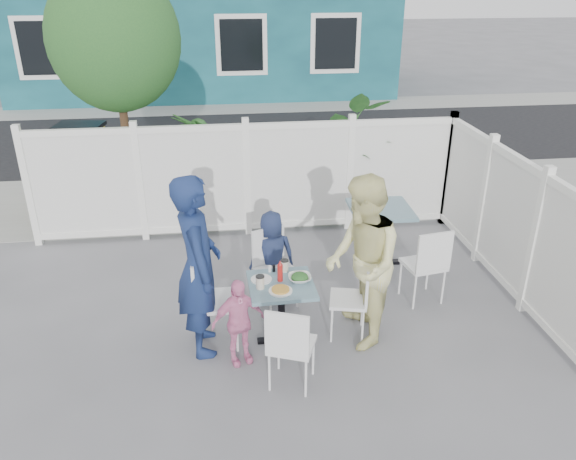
{
  "coord_description": "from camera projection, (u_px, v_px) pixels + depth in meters",
  "views": [
    {
      "loc": [
        -0.27,
        -4.95,
        3.45
      ],
      "look_at": [
        0.39,
        0.16,
        1.06
      ],
      "focal_mm": 35.0,
      "sensor_mm": 36.0,
      "label": 1
    }
  ],
  "objects": [
    {
      "name": "ground",
      "position": [
        254.0,
        329.0,
        5.94
      ],
      "size": [
        80.0,
        80.0,
        0.0
      ],
      "primitive_type": "plane",
      "color": "slate"
    },
    {
      "name": "near_sidewalk",
      "position": [
        237.0,
        197.0,
        9.35
      ],
      "size": [
        24.0,
        2.6,
        0.01
      ],
      "primitive_type": "cube",
      "color": "gray",
      "rests_on": "ground"
    },
    {
      "name": "street",
      "position": [
        230.0,
        138.0,
        12.68
      ],
      "size": [
        24.0,
        5.0,
        0.01
      ],
      "primitive_type": "cube",
      "color": "black",
      "rests_on": "ground"
    },
    {
      "name": "far_sidewalk",
      "position": [
        226.0,
        108.0,
        15.47
      ],
      "size": [
        24.0,
        1.6,
        0.01
      ],
      "primitive_type": "cube",
      "color": "gray",
      "rests_on": "ground"
    },
    {
      "name": "fence_back",
      "position": [
        247.0,
        182.0,
        7.78
      ],
      "size": [
        5.86,
        0.08,
        1.6
      ],
      "color": "white",
      "rests_on": "ground"
    },
    {
      "name": "fence_right",
      "position": [
        507.0,
        224.0,
        6.49
      ],
      "size": [
        0.08,
        3.66,
        1.6
      ],
      "rotation": [
        0.0,
        0.0,
        1.57
      ],
      "color": "white",
      "rests_on": "ground"
    },
    {
      "name": "tree",
      "position": [
        114.0,
        40.0,
        7.63
      ],
      "size": [
        1.8,
        1.62,
        3.59
      ],
      "color": "#382316",
      "rests_on": "ground"
    },
    {
      "name": "utility_cabinet",
      "position": [
        85.0,
        165.0,
        9.0
      ],
      "size": [
        0.72,
        0.56,
        1.21
      ],
      "primitive_type": "cube",
      "rotation": [
        0.0,
        0.0,
        -0.15
      ],
      "color": "gold",
      "rests_on": "ground"
    },
    {
      "name": "potted_shrub_a",
      "position": [
        202.0,
        166.0,
        8.33
      ],
      "size": [
        1.27,
        1.27,
        1.61
      ],
      "primitive_type": "imported",
      "rotation": [
        0.0,
        0.0,
        2.28
      ],
      "color": "#215224",
      "rests_on": "ground"
    },
    {
      "name": "potted_shrub_b",
      "position": [
        345.0,
        160.0,
        8.46
      ],
      "size": [
        1.7,
        1.84,
        1.7
      ],
      "primitive_type": "imported",
      "rotation": [
        0.0,
        0.0,
        1.85
      ],
      "color": "#215224",
      "rests_on": "ground"
    },
    {
      "name": "main_table",
      "position": [
        281.0,
        297.0,
        5.53
      ],
      "size": [
        0.65,
        0.65,
        0.67
      ],
      "rotation": [
        0.0,
        0.0,
        0.03
      ],
      "color": "#436173",
      "rests_on": "ground"
    },
    {
      "name": "spare_table",
      "position": [
        380.0,
        221.0,
        6.99
      ],
      "size": [
        0.77,
        0.77,
        0.79
      ],
      "rotation": [
        0.0,
        0.0,
        -0.03
      ],
      "color": "#436173",
      "rests_on": "ground"
    },
    {
      "name": "chair_left",
      "position": [
        207.0,
        293.0,
        5.49
      ],
      "size": [
        0.43,
        0.45,
        0.98
      ],
      "rotation": [
        0.0,
        0.0,
        -1.56
      ],
      "color": "white",
      "rests_on": "ground"
    },
    {
      "name": "chair_right",
      "position": [
        356.0,
        293.0,
        5.65
      ],
      "size": [
        0.45,
        0.46,
        0.85
      ],
      "rotation": [
        0.0,
        0.0,
        1.34
      ],
      "color": "white",
      "rests_on": "ground"
    },
    {
      "name": "chair_back",
      "position": [
        273.0,
        262.0,
        6.22
      ],
      "size": [
        0.52,
        0.52,
        0.88
      ],
      "rotation": [
        0.0,
        0.0,
        3.56
      ],
      "color": "white",
      "rests_on": "ground"
    },
    {
      "name": "chair_near",
      "position": [
        290.0,
        342.0,
        4.9
      ],
      "size": [
        0.5,
        0.49,
        0.86
      ],
      "rotation": [
        0.0,
        0.0,
        -0.38
      ],
      "color": "white",
      "rests_on": "ground"
    },
    {
      "name": "chair_spare",
      "position": [
        428.0,
        261.0,
        6.19
      ],
      "size": [
        0.48,
        0.47,
        0.92
      ],
      "rotation": [
        0.0,
        0.0,
        0.18
      ],
      "color": "white",
      "rests_on": "ground"
    },
    {
      "name": "man",
      "position": [
        198.0,
        266.0,
        5.29
      ],
      "size": [
        0.5,
        0.71,
        1.82
      ],
      "primitive_type": "imported",
      "rotation": [
        0.0,
        0.0,
        1.68
      ],
      "color": "navy",
      "rests_on": "ground"
    },
    {
      "name": "woman",
      "position": [
        362.0,
        263.0,
        5.42
      ],
      "size": [
        0.69,
        0.87,
        1.75
      ],
      "primitive_type": "imported",
      "rotation": [
        0.0,
        0.0,
        -1.6
      ],
      "color": "#EAE158",
      "rests_on": "ground"
    },
    {
      "name": "boy",
      "position": [
        272.0,
        256.0,
        6.33
      ],
      "size": [
        0.53,
        0.37,
        1.05
      ],
      "primitive_type": "imported",
      "rotation": [
        0.0,
        0.0,
        3.21
      ],
      "color": "#1D284B",
      "rests_on": "ground"
    },
    {
      "name": "toddler",
      "position": [
        238.0,
        322.0,
        5.27
      ],
      "size": [
        0.56,
        0.36,
        0.89
      ],
      "primitive_type": "imported",
      "rotation": [
        0.0,
        0.0,
        0.3
      ],
      "color": "pink",
      "rests_on": "ground"
    },
    {
      "name": "plate_main",
      "position": [
        281.0,
        291.0,
        5.33
      ],
      "size": [
        0.23,
        0.23,
        0.01
      ],
      "primitive_type": "cylinder",
      "color": "white",
      "rests_on": "main_table"
    },
    {
      "name": "plate_side",
      "position": [
        261.0,
        279.0,
        5.53
      ],
      "size": [
        0.21,
        0.21,
        0.01
      ],
      "primitive_type": "cylinder",
      "color": "white",
      "rests_on": "main_table"
    },
    {
      "name": "salad_bowl",
      "position": [
        300.0,
        278.0,
        5.51
      ],
      "size": [
        0.22,
        0.22,
        0.06
      ],
      "primitive_type": "imported",
      "color": "white",
      "rests_on": "main_table"
    },
    {
      "name": "coffee_cup_a",
      "position": [
        260.0,
        283.0,
        5.37
      ],
      "size": [
        0.08,
        0.08,
        0.12
      ],
      "primitive_type": "cylinder",
      "color": "beige",
      "rests_on": "main_table"
    },
    {
      "name": "coffee_cup_b",
      "position": [
        285.0,
        266.0,
        5.67
      ],
      "size": [
        0.08,
        0.08,
        0.12
      ],
      "primitive_type": "cylinder",
      "color": "beige",
      "rests_on": "main_table"
    },
    {
      "name": "ketchup_bottle",
      "position": [
        280.0,
        273.0,
        5.48
      ],
      "size": [
        0.05,
        0.05,
        0.17
      ],
      "primitive_type": "cylinder",
      "color": "#B21917",
      "rests_on": "main_table"
    },
    {
      "name": "salt_shaker",
      "position": [
        270.0,
        269.0,
        5.67
      ],
      "size": [
        0.03,
        0.03,
        0.07
      ],
      "primitive_type": "cylinder",
      "color": "white",
      "rests_on": "main_table"
    },
    {
      "name": "pepper_shaker",
      "position": [
        274.0,
        268.0,
        5.67
      ],
      "size": [
        0.03,
        0.03,
        0.07
      ],
      "primitive_type": "cylinder",
      "color": "black",
      "rests_on": "main_table"
    }
  ]
}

